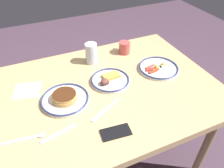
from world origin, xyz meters
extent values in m
plane|color=#4D3846|center=(0.00, 0.00, 0.00)|extent=(6.00, 6.00, 0.00)
cube|color=tan|center=(0.00, 0.00, 0.73)|extent=(1.28, 0.97, 0.05)
cylinder|color=tan|center=(-0.54, -0.38, 0.35)|extent=(0.05, 0.05, 0.71)
cylinder|color=tan|center=(0.54, -0.38, 0.35)|extent=(0.05, 0.05, 0.71)
cylinder|color=tan|center=(-0.54, 0.38, 0.35)|extent=(0.05, 0.05, 0.71)
cylinder|color=white|center=(-0.36, -0.03, 0.76)|extent=(0.26, 0.26, 0.01)
torus|color=navy|center=(-0.36, -0.03, 0.77)|extent=(0.26, 0.26, 0.01)
cylinder|color=white|center=(-0.40, -0.02, 0.77)|extent=(0.07, 0.07, 0.01)
sphere|color=yellow|center=(-0.40, -0.04, 0.78)|extent=(0.03, 0.03, 0.03)
cylinder|color=white|center=(-0.34, -0.04, 0.77)|extent=(0.07, 0.07, 0.01)
sphere|color=yellow|center=(-0.34, -0.03, 0.78)|extent=(0.03, 0.03, 0.03)
cube|color=#A93E32|center=(-0.31, -0.06, 0.77)|extent=(0.08, 0.03, 0.01)
cube|color=#A83129|center=(-0.31, -0.03, 0.77)|extent=(0.10, 0.02, 0.01)
cube|color=#9D3B1E|center=(-0.31, -0.01, 0.77)|extent=(0.09, 0.03, 0.01)
cylinder|color=silver|center=(0.29, 0.01, 0.76)|extent=(0.27, 0.27, 0.01)
torus|color=navy|center=(0.29, 0.01, 0.77)|extent=(0.26, 0.26, 0.01)
cylinder|color=tan|center=(0.29, 0.01, 0.77)|extent=(0.14, 0.14, 0.01)
cylinder|color=tan|center=(0.29, 0.01, 0.79)|extent=(0.14, 0.14, 0.01)
cylinder|color=gold|center=(0.29, 0.01, 0.80)|extent=(0.13, 0.13, 0.01)
cylinder|color=#4C2814|center=(0.29, 0.01, 0.80)|extent=(0.13, 0.13, 0.00)
cylinder|color=white|center=(-0.01, -0.04, 0.76)|extent=(0.24, 0.24, 0.01)
torus|color=navy|center=(-0.01, -0.04, 0.77)|extent=(0.24, 0.24, 0.01)
cube|color=gold|center=(-0.03, -0.07, 0.78)|extent=(0.11, 0.07, 0.02)
ellipsoid|color=brown|center=(0.03, -0.03, 0.79)|extent=(0.05, 0.04, 0.04)
ellipsoid|color=brown|center=(0.04, -0.01, 0.79)|extent=(0.05, 0.04, 0.04)
ellipsoid|color=brown|center=(0.02, -0.01, 0.78)|extent=(0.03, 0.03, 0.03)
cylinder|color=#BF4C47|center=(-0.25, -0.32, 0.80)|extent=(0.08, 0.08, 0.09)
torus|color=#BF4C47|center=(-0.24, -0.36, 0.80)|extent=(0.02, 0.06, 0.06)
cylinder|color=brown|center=(-0.25, -0.32, 0.83)|extent=(0.07, 0.07, 0.01)
cylinder|color=silver|center=(0.02, -0.30, 0.82)|extent=(0.08, 0.08, 0.14)
cylinder|color=black|center=(0.02, -0.30, 0.80)|extent=(0.07, 0.07, 0.10)
cube|color=black|center=(0.12, 0.33, 0.76)|extent=(0.15, 0.09, 0.01)
cube|color=white|center=(0.47, -0.16, 0.76)|extent=(0.18, 0.17, 0.00)
cube|color=silver|center=(0.37, 0.22, 0.76)|extent=(0.18, 0.05, 0.01)
cube|color=silver|center=(0.45, 0.23, 0.76)|extent=(0.03, 0.01, 0.00)
cube|color=silver|center=(0.45, 0.24, 0.76)|extent=(0.03, 0.01, 0.00)
cube|color=silver|center=(0.44, 0.25, 0.76)|extent=(0.03, 0.01, 0.00)
cube|color=silver|center=(0.44, 0.25, 0.76)|extent=(0.03, 0.01, 0.00)
cube|color=silver|center=(0.09, 0.16, 0.76)|extent=(0.16, 0.09, 0.01)
cube|color=silver|center=(0.16, 0.20, 0.76)|extent=(0.09, 0.06, 0.00)
cube|color=silver|center=(0.54, 0.19, 0.76)|extent=(0.20, 0.04, 0.01)
ellipsoid|color=silver|center=(0.45, 0.20, 0.76)|extent=(0.04, 0.03, 0.01)
camera|label=1|loc=(0.40, 0.92, 1.59)|focal=34.48mm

